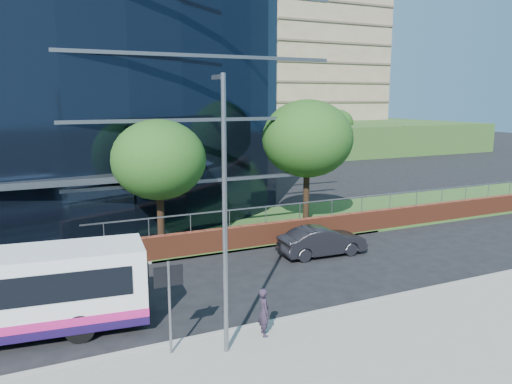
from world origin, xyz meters
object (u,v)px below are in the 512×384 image
tree_dist_e (234,124)px  tree_dist_f (337,123)px  street_sign (169,288)px  streetlight_east (224,209)px  tree_far_c (159,160)px  parked_car (322,241)px  pedestrian (264,312)px  tree_far_d (307,139)px

tree_dist_e → tree_dist_f: 16.13m
tree_dist_e → tree_dist_f: bearing=7.1°
street_sign → streetlight_east: (1.50, -0.59, 2.29)m
tree_far_c → parked_car: (6.78, -4.24, -3.83)m
pedestrian → parked_car: bearing=-35.4°
tree_dist_f → pedestrian: tree_dist_f is taller
parked_car → street_sign: bearing=127.4°
tree_dist_f → tree_far_c: bearing=-135.0°
tree_far_d → tree_dist_e: 31.06m
street_sign → tree_far_d: tree_far_d is taller
street_sign → tree_far_c: tree_far_c is taller
tree_far_d → street_sign: bearing=-134.8°
tree_dist_e → pedestrian: 45.06m
tree_far_d → streetlight_east: 15.77m
street_sign → pedestrian: 3.21m
street_sign → tree_dist_f: (35.50, 43.59, 2.06)m
tree_far_c → pedestrian: tree_far_c is taller
tree_far_d → tree_dist_f: size_ratio=1.23×
tree_far_c → tree_dist_e: (17.00, 31.00, 0.00)m
tree_far_d → streetlight_east: size_ratio=0.93×
street_sign → tree_far_c: (2.50, 10.59, 2.39)m
tree_far_c → tree_far_d: size_ratio=0.87×
tree_far_d → tree_dist_e: size_ratio=1.14×
tree_dist_e → tree_dist_f: (16.00, 2.00, -0.33)m
tree_far_d → parked_car: size_ratio=1.74×
street_sign → pedestrian: street_sign is taller
tree_dist_e → pedestrian: size_ratio=4.23×
tree_far_d → streetlight_east: bearing=-129.4°
tree_far_d → tree_dist_f: 40.01m
tree_dist_f → pedestrian: 54.63m
tree_dist_f → streetlight_east: 55.74m
tree_dist_e → parked_car: size_ratio=1.53×
tree_far_d → tree_dist_e: tree_far_d is taller
tree_dist_f → parked_car: 45.68m
tree_far_d → pedestrian: 15.15m
parked_car → pedestrian: 9.09m
tree_far_c → tree_far_d: (9.00, 1.00, 0.65)m
streetlight_east → parked_car: size_ratio=1.87×
tree_far_c → pedestrian: 11.35m
tree_dist_f → streetlight_east: (-34.00, -44.17, 0.23)m
tree_far_d → pedestrian: size_ratio=4.84×
tree_far_d → tree_dist_e: (8.00, 30.00, -0.65)m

